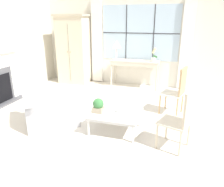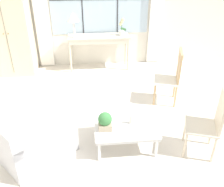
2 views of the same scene
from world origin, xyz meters
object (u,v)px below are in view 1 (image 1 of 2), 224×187
object	(u,v)px
armchair_upholstered	(49,111)
side_chair_wooden	(177,89)
pillar_candle	(120,109)
potted_orchid	(154,56)
table_lamp	(116,45)
armoire	(73,50)
potted_plant_small	(98,105)
coffee_table	(115,114)
accent_chair_wooden	(181,117)
console_table	(135,63)

from	to	relation	value
armchair_upholstered	side_chair_wooden	size ratio (longest dim) A/B	1.20
pillar_candle	potted_orchid	bearing A→B (deg)	85.66
table_lamp	armchair_upholstered	world-z (taller)	table_lamp
armoire	side_chair_wooden	xyz separation A→B (m)	(3.25, -1.66, -0.49)
armchair_upholstered	potted_plant_small	world-z (taller)	armchair_upholstered
table_lamp	side_chair_wooden	size ratio (longest dim) A/B	0.55
potted_orchid	coffee_table	xyz separation A→B (m)	(-0.30, -2.84, -0.64)
armoire	accent_chair_wooden	xyz separation A→B (m)	(3.35, -3.07, -0.51)
potted_orchid	accent_chair_wooden	xyz separation A→B (m)	(0.83, -3.12, -0.41)
table_lamp	armchair_upholstered	size ratio (longest dim) A/B	0.46
console_table	armchair_upholstered	xyz separation A→B (m)	(-1.10, -2.93, -0.47)
armoire	table_lamp	bearing A→B (deg)	-0.51
coffee_table	potted_plant_small	world-z (taller)	potted_plant_small
side_chair_wooden	coffee_table	bearing A→B (deg)	-132.44
accent_chair_wooden	pillar_candle	xyz separation A→B (m)	(-1.05, 0.28, -0.12)
table_lamp	potted_orchid	size ratio (longest dim) A/B	1.43
console_table	potted_orchid	distance (m)	0.59
accent_chair_wooden	potted_plant_small	size ratio (longest dim) A/B	3.86
coffee_table	accent_chair_wooden	bearing A→B (deg)	-13.68
console_table	pillar_candle	size ratio (longest dim) A/B	9.18
side_chair_wooden	pillar_candle	bearing A→B (deg)	-130.11
potted_orchid	pillar_candle	world-z (taller)	potted_orchid
armchair_upholstered	pillar_candle	bearing A→B (deg)	3.63
potted_orchid	side_chair_wooden	size ratio (longest dim) A/B	0.38
armoire	potted_orchid	bearing A→B (deg)	1.12
coffee_table	potted_plant_small	bearing A→B (deg)	-165.95
side_chair_wooden	pillar_candle	world-z (taller)	side_chair_wooden
table_lamp	potted_plant_small	distance (m)	2.99
side_chair_wooden	coffee_table	distance (m)	1.55
potted_orchid	armchair_upholstered	distance (m)	3.43
potted_orchid	potted_plant_small	xyz separation A→B (m)	(-0.60, -2.91, -0.47)
potted_orchid	side_chair_wooden	distance (m)	1.90
pillar_candle	accent_chair_wooden	bearing A→B (deg)	-15.04
console_table	coffee_table	world-z (taller)	console_table
console_table	coffee_table	distance (m)	2.88
table_lamp	potted_orchid	distance (m)	1.14
armoire	pillar_candle	world-z (taller)	armoire
side_chair_wooden	accent_chair_wooden	xyz separation A→B (m)	(0.10, -1.41, -0.02)
accent_chair_wooden	table_lamp	bearing A→B (deg)	122.28
potted_orchid	armchair_upholstered	size ratio (longest dim) A/B	0.32
potted_orchid	potted_plant_small	size ratio (longest dim) A/B	1.53
console_table	side_chair_wooden	bearing A→B (deg)	-53.29
armoire	potted_plant_small	distance (m)	3.49
potted_orchid	side_chair_wooden	world-z (taller)	potted_orchid
console_table	potted_orchid	size ratio (longest dim) A/B	3.62
side_chair_wooden	pillar_candle	distance (m)	1.48
table_lamp	armchair_upholstered	distance (m)	3.08
armchair_upholstered	coffee_table	size ratio (longest dim) A/B	1.38
armoire	potted_orchid	distance (m)	2.52
coffee_table	pillar_candle	size ratio (longest dim) A/B	5.77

